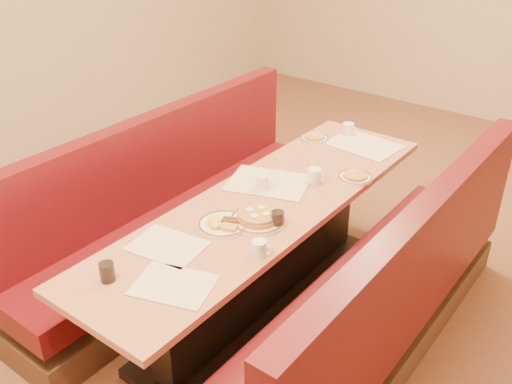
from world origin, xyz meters
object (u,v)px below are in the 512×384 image
Objects in this scene: coffee_mug_c at (315,176)px; soda_tumbler_near at (107,272)px; eggs_plate at (222,224)px; coffee_mug_d at (349,129)px; coffee_mug_a at (260,248)px; pancake_plate at (258,218)px; soda_tumbler_mid at (278,219)px; booth_right at (380,308)px; booth_left at (177,219)px; coffee_mug_b at (263,182)px; diner_table at (266,256)px.

coffee_mug_c is 1.37m from soda_tumbler_near.
coffee_mug_d is at bearing 93.05° from eggs_plate.
soda_tumbler_near is at bearing -139.98° from coffee_mug_a.
coffee_mug_d is at bearing 98.63° from pancake_plate.
coffee_mug_a is 1.15× the size of soda_tumbler_mid.
booth_right reaches higher than soda_tumbler_near.
soda_tumbler_near is (0.59, -1.01, 0.43)m from booth_left.
eggs_plate is 0.47m from coffee_mug_b.
soda_tumbler_mid is at bearing -74.35° from coffee_mug_d.
diner_table is 0.73m from booth_left.
booth_right is 0.79m from pancake_plate.
booth_left is at bearing 153.44° from eggs_plate.
booth_left is 1.34m from coffee_mug_d.
pancake_plate is 0.37m from coffee_mug_b.
booth_right reaches higher than pancake_plate.
booth_left is at bearing 177.19° from coffee_mug_b.
eggs_plate is 1.46m from coffee_mug_d.
eggs_plate is at bearing -130.03° from pancake_plate.
pancake_plate is at bearing 49.97° from eggs_plate.
soda_tumbler_near is at bearing -99.72° from eggs_plate.
eggs_plate is at bearing -115.28° from coffee_mug_c.
soda_tumbler_mid reaches higher than pancake_plate.
booth_right reaches higher than coffee_mug_d.
soda_tumbler_near is at bearing -88.70° from coffee_mug_d.
booth_left is at bearing 180.00° from diner_table.
eggs_plate is at bearing 80.28° from soda_tumbler_near.
coffee_mug_b is 0.98× the size of coffee_mug_d.
diner_table is 9.53× the size of eggs_plate.
booth_left is at bearing 165.84° from pancake_plate.
booth_right is 8.47× the size of pancake_plate.
eggs_plate is 2.53× the size of coffee_mug_a.
coffee_mug_c is at bearing 38.18° from coffee_mug_b.
coffee_mug_a is at bearing -92.10° from coffee_mug_c.
booth_left reaches higher than coffee_mug_c.
diner_table is 0.67m from coffee_mug_a.
pancake_plate is at bearing -69.60° from coffee_mug_b.
coffee_mug_d reaches higher than eggs_plate.
coffee_mug_b is at bearing 136.77° from soda_tumbler_mid.
booth_right is at bearing 49.13° from soda_tumbler_near.
diner_table is 23.27× the size of coffee_mug_b.
coffee_mug_b is at bearing 88.39° from soda_tumbler_near.
coffee_mug_c is 0.78m from coffee_mug_d.
coffee_mug_b is at bearing 122.75° from pancake_plate.
pancake_plate is 2.59× the size of coffee_mug_c.
coffee_mug_b is (-0.20, 0.31, 0.02)m from pancake_plate.
eggs_plate is at bearing -143.92° from soda_tumbler_mid.
coffee_mug_a is 1.59m from coffee_mug_d.
booth_right reaches higher than coffee_mug_c.
coffee_mug_d is (-0.20, 1.31, 0.02)m from pancake_plate.
coffee_mug_a is (-0.45, -0.44, 0.43)m from booth_right.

